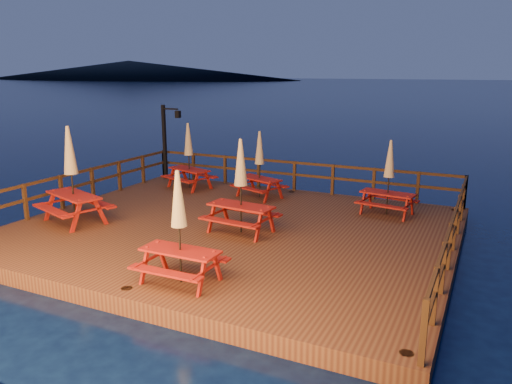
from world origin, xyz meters
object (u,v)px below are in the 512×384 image
(picnic_table_1, at_px, (71,173))
(picnic_table_2, at_px, (241,185))
(picnic_table_0, at_px, (189,155))
(lamp_post, at_px, (168,135))

(picnic_table_1, relative_size, picnic_table_2, 1.09)
(picnic_table_1, bearing_deg, picnic_table_0, 101.65)
(picnic_table_0, height_order, picnic_table_2, picnic_table_2)
(lamp_post, xyz_separation_m, picnic_table_1, (1.03, -6.18, -0.33))
(picnic_table_0, bearing_deg, picnic_table_2, -24.46)
(lamp_post, distance_m, picnic_table_1, 6.27)
(picnic_table_0, xyz_separation_m, picnic_table_2, (4.20, -3.90, 0.07))
(lamp_post, distance_m, picnic_table_2, 7.65)
(picnic_table_1, xyz_separation_m, picnic_table_2, (4.83, 1.27, -0.12))
(lamp_post, xyz_separation_m, picnic_table_2, (5.86, -4.91, -0.45))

